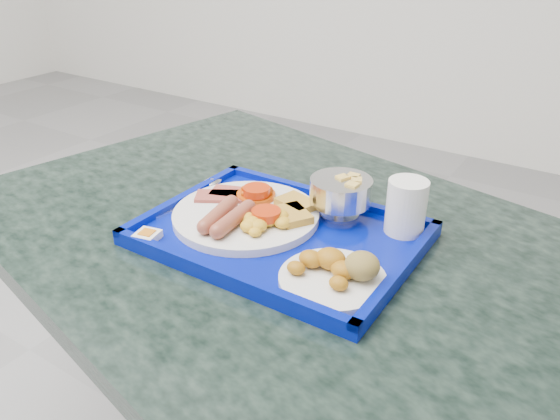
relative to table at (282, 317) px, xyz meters
name	(u,v)px	position (x,y,z in m)	size (l,w,h in m)	color
table	(282,317)	(0.00, 0.00, 0.00)	(1.27, 0.98, 0.71)	slate
tray	(280,235)	(0.01, -0.03, 0.19)	(0.43, 0.32, 0.03)	#03139A
main_plate	(249,213)	(-0.05, -0.02, 0.21)	(0.25, 0.25, 0.04)	silver
bread_plate	(337,273)	(0.15, -0.10, 0.21)	(0.15, 0.15, 0.05)	silver
fruit_bowl	(341,192)	(0.07, 0.07, 0.24)	(0.10, 0.10, 0.07)	silver
juice_cup	(406,205)	(0.18, 0.09, 0.24)	(0.06, 0.06, 0.09)	white
spoon	(206,188)	(-0.19, 0.03, 0.20)	(0.06, 0.19, 0.01)	silver
knife	(173,200)	(-0.21, -0.04, 0.20)	(0.01, 0.16, 0.00)	silver
jam_packet	(147,236)	(-0.15, -0.16, 0.20)	(0.04, 0.04, 0.01)	white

